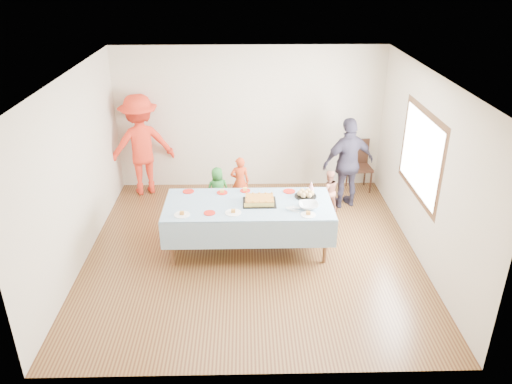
% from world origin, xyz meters
% --- Properties ---
extents(ground, '(5.00, 5.00, 0.00)m').
position_xyz_m(ground, '(0.00, 0.00, 0.00)').
color(ground, '#492614').
rests_on(ground, ground).
extents(room_walls, '(5.04, 5.04, 2.72)m').
position_xyz_m(room_walls, '(0.05, 0.00, 1.77)').
color(room_walls, beige).
rests_on(room_walls, ground).
extents(party_table, '(2.50, 1.10, 0.78)m').
position_xyz_m(party_table, '(-0.05, 0.09, 0.72)').
color(party_table, '#51331B').
rests_on(party_table, ground).
extents(birthday_cake, '(0.50, 0.38, 0.09)m').
position_xyz_m(birthday_cake, '(0.12, 0.10, 0.82)').
color(birthday_cake, black).
rests_on(birthday_cake, party_table).
extents(rolls_tray, '(0.34, 0.34, 0.10)m').
position_xyz_m(rolls_tray, '(0.83, 0.30, 0.82)').
color(rolls_tray, black).
rests_on(rolls_tray, party_table).
extents(punch_bowl, '(0.29, 0.29, 0.07)m').
position_xyz_m(punch_bowl, '(0.83, -0.08, 0.82)').
color(punch_bowl, silver).
rests_on(punch_bowl, party_table).
extents(party_hat, '(0.09, 0.09, 0.16)m').
position_xyz_m(party_hat, '(0.94, 0.54, 0.86)').
color(party_hat, silver).
rests_on(party_hat, party_table).
extents(fork_pile, '(0.24, 0.18, 0.07)m').
position_xyz_m(fork_pile, '(0.59, -0.14, 0.81)').
color(fork_pile, white).
rests_on(fork_pile, party_table).
extents(plate_red_far_a, '(0.18, 0.18, 0.01)m').
position_xyz_m(plate_red_far_a, '(-0.99, 0.52, 0.79)').
color(plate_red_far_a, red).
rests_on(plate_red_far_a, party_table).
extents(plate_red_far_b, '(0.17, 0.17, 0.01)m').
position_xyz_m(plate_red_far_b, '(-0.46, 0.46, 0.79)').
color(plate_red_far_b, red).
rests_on(plate_red_far_b, party_table).
extents(plate_red_far_c, '(0.16, 0.16, 0.01)m').
position_xyz_m(plate_red_far_c, '(-0.10, 0.52, 0.79)').
color(plate_red_far_c, red).
rests_on(plate_red_far_c, party_table).
extents(plate_red_far_d, '(0.19, 0.19, 0.01)m').
position_xyz_m(plate_red_far_d, '(0.59, 0.48, 0.79)').
color(plate_red_far_d, red).
rests_on(plate_red_far_d, party_table).
extents(plate_red_near, '(0.17, 0.17, 0.01)m').
position_xyz_m(plate_red_near, '(-0.61, -0.21, 0.79)').
color(plate_red_near, red).
rests_on(plate_red_near, party_table).
extents(plate_white_left, '(0.23, 0.23, 0.01)m').
position_xyz_m(plate_white_left, '(-1.00, -0.26, 0.79)').
color(plate_white_left, white).
rests_on(plate_white_left, party_table).
extents(plate_white_mid, '(0.24, 0.24, 0.01)m').
position_xyz_m(plate_white_mid, '(-0.27, -0.21, 0.79)').
color(plate_white_mid, white).
rests_on(plate_white_mid, party_table).
extents(plate_white_right, '(0.22, 0.22, 0.01)m').
position_xyz_m(plate_white_right, '(0.80, -0.30, 0.79)').
color(plate_white_right, white).
rests_on(plate_white_right, party_table).
extents(dining_chair, '(0.46, 0.46, 0.97)m').
position_xyz_m(dining_chair, '(2.09, 2.28, 0.54)').
color(dining_chair, black).
rests_on(dining_chair, ground).
extents(toddler_left, '(0.36, 0.25, 0.94)m').
position_xyz_m(toddler_left, '(-0.19, 1.56, 0.47)').
color(toddler_left, red).
rests_on(toddler_left, ground).
extents(toddler_mid, '(0.46, 0.36, 0.82)m').
position_xyz_m(toddler_mid, '(-0.58, 1.36, 0.41)').
color(toddler_mid, '#26742C').
rests_on(toddler_mid, ground).
extents(toddler_right, '(0.42, 0.35, 0.77)m').
position_xyz_m(toddler_right, '(1.36, 1.32, 0.39)').
color(toddler_right, '#C5765C').
rests_on(toddler_right, ground).
extents(adult_left, '(1.40, 1.09, 1.90)m').
position_xyz_m(adult_left, '(-2.02, 2.20, 0.95)').
color(adult_left, red).
rests_on(adult_left, ground).
extents(adult_right, '(1.04, 0.68, 1.65)m').
position_xyz_m(adult_right, '(1.72, 1.53, 0.82)').
color(adult_right, '#2C2837').
rests_on(adult_right, ground).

